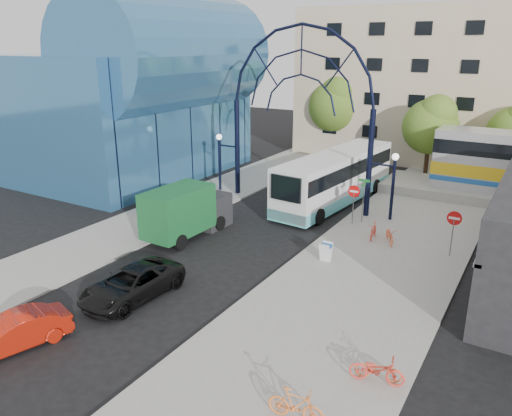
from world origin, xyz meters
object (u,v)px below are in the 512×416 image
Objects in this scene: stop_sign at (354,195)px; do_not_enter_sign at (454,223)px; tree_north_a at (432,124)px; red_sedan at (14,332)px; bike_near_b at (373,231)px; street_name_sign at (364,191)px; tree_north_b at (336,103)px; bike_far_c at (379,369)px; bike_near_a at (390,235)px; city_bus at (336,177)px; bike_far_a at (377,370)px; sandwich_board at (326,250)px; green_truck at (187,211)px; bike_far_b at (296,405)px; gateway_arch at (301,80)px; black_suv at (132,284)px.

stop_sign is 6.51m from do_not_enter_sign.
do_not_enter_sign is at bearing -72.97° from tree_north_a.
red_sedan reaches higher than bike_near_b.
tree_north_b reaches higher than street_name_sign.
bike_far_c is at bearing -80.20° from tree_north_a.
bike_near_a reaches higher than bike_far_c.
bike_near_a is (2.51, -2.45, -1.55)m from street_name_sign.
city_bus reaches higher than street_name_sign.
bike_near_b is 13.13m from bike_far_a.
bike_near_b is at bearing 75.35° from sandwich_board.
green_truck is 16.27m from bike_far_b.
bike_far_b is at bearing -63.79° from gateway_arch.
do_not_enter_sign is 1.36× the size of bike_far_a.
city_bus is 17.95m from black_suv.
bike_near_a is 0.99m from bike_near_b.
tree_north_b is at bearing 158.20° from tree_north_a.
do_not_enter_sign is at bearing -53.26° from tree_north_b.
tree_north_a is (0.92, 13.33, 2.48)m from street_name_sign.
bike_far_b reaches higher than bike_far_c.
red_sedan is (-1.01, -5.08, -0.04)m from black_suv.
bike_far_b is (9.42, -19.13, -7.90)m from gateway_arch.
do_not_enter_sign is (11.00, -4.00, -6.58)m from gateway_arch.
do_not_enter_sign is 16.86m from tree_north_a.
bike_near_b is 0.88× the size of bike_far_b.
green_truck reaches higher than stop_sign.
green_truck is 15.78m from bike_far_c.
do_not_enter_sign is 0.35× the size of tree_north_a.
street_name_sign is 1.61× the size of bike_near_a.
green_truck is 3.35× the size of bike_far_a.
sandwich_board is at bearing -91.50° from tree_north_a.
do_not_enter_sign reaches higher than sandwich_board.
black_suv is at bearing -91.15° from gateway_arch.
tree_north_a is 16.36m from bike_near_a.
black_suv is 14.48m from bike_near_a.
stop_sign is at bearing -123.64° from street_name_sign.
bike_near_a is at bearing -59.64° from tree_north_b.
stop_sign is 20.18m from tree_north_b.
stop_sign reaches higher than bike_near_a.
stop_sign is 1.37× the size of bike_far_a.
sandwich_board is at bearing -82.43° from stop_sign.
black_suv is (3.56, -31.82, -4.57)m from tree_north_b.
bike_far_a is at bearing 1.77° from black_suv.
bike_far_a is at bearing -27.00° from green_truck.
bike_far_c is (13.89, -7.41, -0.99)m from green_truck.
red_sedan is at bearing -93.62° from gateway_arch.
tree_north_b is at bearing 11.18° from bike_far_c.
tree_north_a is 0.54× the size of city_bus.
red_sedan is (-1.33, -20.98, -7.90)m from gateway_arch.
bike_far_b is (3.29, -31.06, -3.95)m from tree_north_a.
street_name_sign reaches higher than bike_far_b.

